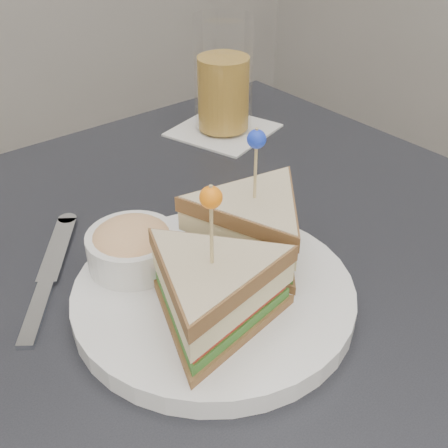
% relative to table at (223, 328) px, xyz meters
% --- Properties ---
extents(table, '(0.80, 0.80, 0.75)m').
position_rel_table_xyz_m(table, '(0.00, 0.00, 0.00)').
color(table, black).
rests_on(table, ground).
extents(plate_meal, '(0.33, 0.33, 0.15)m').
position_rel_table_xyz_m(plate_meal, '(-0.03, -0.03, 0.12)').
color(plate_meal, white).
rests_on(plate_meal, table).
extents(cutlery_knife, '(0.14, 0.18, 0.01)m').
position_rel_table_xyz_m(cutlery_knife, '(-0.14, 0.10, 0.08)').
color(cutlery_knife, silver).
rests_on(cutlery_knife, table).
extents(drink_set, '(0.17, 0.17, 0.17)m').
position_rel_table_xyz_m(drink_set, '(0.21, 0.26, 0.15)').
color(drink_set, silver).
rests_on(drink_set, table).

